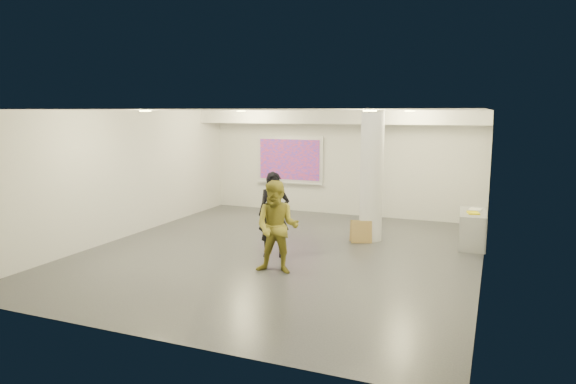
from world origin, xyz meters
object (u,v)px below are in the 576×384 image
at_px(projection_screen, 290,160).
at_px(credenza, 472,229).
at_px(man, 277,227).
at_px(woman, 274,215).
at_px(column, 372,176).

relative_size(projection_screen, credenza, 1.59).
bearing_deg(man, woman, 108.66).
bearing_deg(column, credenza, 8.91).
height_order(woman, man, woman).
xyz_separation_m(column, credenza, (2.22, 0.35, -1.12)).
bearing_deg(credenza, projection_screen, 153.02).
bearing_deg(column, woman, -126.38).
height_order(credenza, man, man).
bearing_deg(credenza, column, -174.64).
bearing_deg(projection_screen, woman, -71.71).
height_order(column, woman, column).
distance_m(woman, man, 1.11).
distance_m(column, credenza, 2.51).
bearing_deg(credenza, man, -137.07).
height_order(column, credenza, column).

